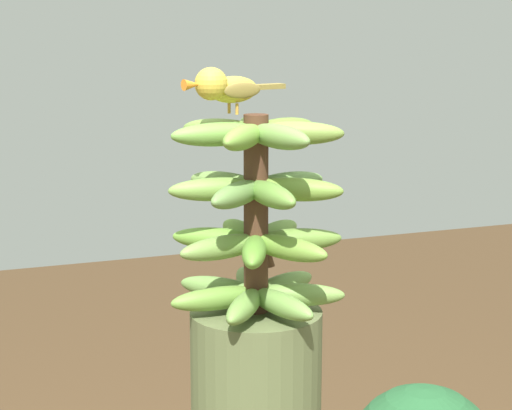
# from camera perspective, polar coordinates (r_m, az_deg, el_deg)

# --- Properties ---
(banana_bunch) EXTENTS (0.29, 0.29, 0.32)m
(banana_bunch) POSITION_cam_1_polar(r_m,az_deg,el_deg) (1.45, 0.01, -0.65)
(banana_bunch) COLOR #4C2D1E
(banana_bunch) RESTS_ON banana_tree
(perched_bird) EXTENTS (0.07, 0.18, 0.07)m
(perched_bird) POSITION_cam_1_polar(r_m,az_deg,el_deg) (1.42, -2.03, 7.41)
(perched_bird) COLOR #C68933
(perched_bird) RESTS_ON banana_bunch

